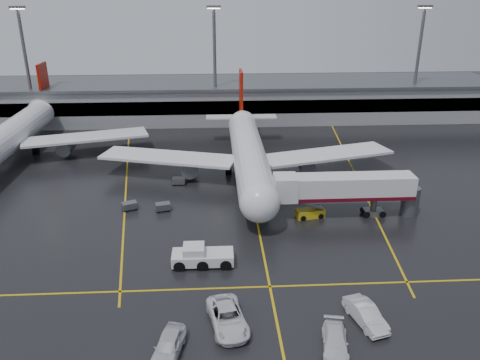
{
  "coord_description": "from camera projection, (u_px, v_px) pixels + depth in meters",
  "views": [
    {
      "loc": [
        -5.5,
        -63.99,
        29.16
      ],
      "look_at": [
        -2.0,
        -2.0,
        4.0
      ],
      "focal_mm": 35.89,
      "sensor_mm": 36.0,
      "label": 1
    }
  ],
  "objects": [
    {
      "name": "apron_line_right",
      "position": [
        354.0,
        173.0,
        80.64
      ],
      "size": [
        7.57,
        69.64,
        0.02
      ],
      "primitive_type": "cube",
      "rotation": [
        0.0,
        0.0,
        -0.1
      ],
      "color": "gold",
      "rests_on": "ground"
    },
    {
      "name": "baggage_cart_b",
      "position": [
        130.0,
        206.0,
        67.13
      ],
      "size": [
        2.35,
        1.98,
        1.12
      ],
      "color": "#595B60",
      "rests_on": "ground"
    },
    {
      "name": "apron_line_centre",
      "position": [
        253.0,
        200.0,
        70.44
      ],
      "size": [
        0.25,
        90.0,
        0.02
      ],
      "primitive_type": "cube",
      "color": "gold",
      "rests_on": "ground"
    },
    {
      "name": "service_van_d",
      "position": [
        168.0,
        346.0,
        40.57
      ],
      "size": [
        3.18,
        5.66,
        1.82
      ],
      "primitive_type": "imported",
      "rotation": [
        0.0,
        0.0,
        -0.2
      ],
      "color": "silver",
      "rests_on": "ground"
    },
    {
      "name": "main_airliner",
      "position": [
        248.0,
        152.0,
        77.84
      ],
      "size": [
        48.8,
        45.6,
        14.1
      ],
      "color": "silver",
      "rests_on": "ground"
    },
    {
      "name": "ground",
      "position": [
        253.0,
        200.0,
        70.45
      ],
      "size": [
        220.0,
        220.0,
        0.0
      ],
      "primitive_type": "plane",
      "color": "black",
      "rests_on": "ground"
    },
    {
      "name": "second_airliner",
      "position": [
        12.0,
        135.0,
        86.75
      ],
      "size": [
        48.8,
        45.6,
        14.1
      ],
      "color": "silver",
      "rests_on": "ground"
    },
    {
      "name": "apron_line_left",
      "position": [
        127.0,
        177.0,
        78.65
      ],
      "size": [
        9.99,
        69.35,
        0.02
      ],
      "primitive_type": "cube",
      "rotation": [
        0.0,
        0.0,
        0.14
      ],
      "color": "gold",
      "rests_on": "ground"
    },
    {
      "name": "service_van_a",
      "position": [
        228.0,
        318.0,
        43.97
      ],
      "size": [
        4.24,
        7.09,
        1.85
      ],
      "primitive_type": "imported",
      "rotation": [
        0.0,
        0.0,
        0.19
      ],
      "color": "silver",
      "rests_on": "ground"
    },
    {
      "name": "service_van_c",
      "position": [
        366.0,
        314.0,
        44.45
      ],
      "size": [
        3.3,
        5.78,
        1.8
      ],
      "primitive_type": "imported",
      "rotation": [
        0.0,
        0.0,
        0.27
      ],
      "color": "silver",
      "rests_on": "ground"
    },
    {
      "name": "light_mast_left",
      "position": [
        26.0,
        61.0,
        101.53
      ],
      "size": [
        3.0,
        1.2,
        25.45
      ],
      "color": "#595B60",
      "rests_on": "ground"
    },
    {
      "name": "jet_bridge",
      "position": [
        345.0,
        189.0,
        64.04
      ],
      "size": [
        19.9,
        3.4,
        6.05
      ],
      "color": "silver",
      "rests_on": "ground"
    },
    {
      "name": "baggage_cart_a",
      "position": [
        163.0,
        206.0,
        66.85
      ],
      "size": [
        2.25,
        1.73,
        1.12
      ],
      "color": "#595B60",
      "rests_on": "ground"
    },
    {
      "name": "baggage_cart_c",
      "position": [
        179.0,
        181.0,
        75.71
      ],
      "size": [
        2.03,
        1.35,
        1.12
      ],
      "color": "#595B60",
      "rests_on": "ground"
    },
    {
      "name": "service_van_b",
      "position": [
        335.0,
        341.0,
        41.29
      ],
      "size": [
        3.01,
        5.54,
        1.52
      ],
      "primitive_type": "imported",
      "rotation": [
        0.0,
        0.0,
        -0.17
      ],
      "color": "silver",
      "rests_on": "ground"
    },
    {
      "name": "light_mast_mid",
      "position": [
        215.0,
        59.0,
        103.62
      ],
      "size": [
        3.0,
        1.2,
        25.45
      ],
      "color": "#595B60",
      "rests_on": "ground"
    },
    {
      "name": "apron_line_stop",
      "position": [
        270.0,
        287.0,
        50.09
      ],
      "size": [
        60.0,
        0.25,
        0.02
      ],
      "primitive_type": "cube",
      "color": "gold",
      "rests_on": "ground"
    },
    {
      "name": "belt_loader",
      "position": [
        310.0,
        213.0,
        64.98
      ],
      "size": [
        4.03,
        2.37,
        2.41
      ],
      "color": "gold",
      "rests_on": "ground"
    },
    {
      "name": "pushback_tractor",
      "position": [
        201.0,
        257.0,
        53.79
      ],
      "size": [
        6.9,
        2.99,
        2.46
      ],
      "color": "silver",
      "rests_on": "ground"
    },
    {
      "name": "light_mast_right",
      "position": [
        418.0,
        58.0,
        105.97
      ],
      "size": [
        3.0,
        1.2,
        25.45
      ],
      "color": "#595B60",
      "rests_on": "ground"
    },
    {
      "name": "terminal",
      "position": [
        237.0,
        99.0,
        113.18
      ],
      "size": [
        122.0,
        19.0,
        8.6
      ],
      "color": "gray",
      "rests_on": "ground"
    }
  ]
}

